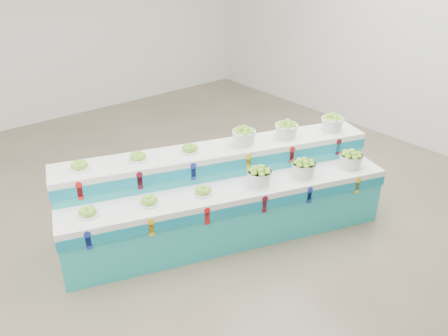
# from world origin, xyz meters

# --- Properties ---
(ground) EXTENTS (10.00, 10.00, 0.00)m
(ground) POSITION_xyz_m (0.00, 0.00, 0.00)
(ground) COLOR brown
(ground) RESTS_ON ground
(display_stand) EXTENTS (3.94, 2.17, 1.02)m
(display_stand) POSITION_xyz_m (0.82, -0.06, 0.51)
(display_stand) COLOR #27B1B5
(display_stand) RESTS_ON ground
(plate_lower_left) EXTENTS (0.27, 0.27, 0.10)m
(plate_lower_left) POSITION_xyz_m (-0.73, 0.22, 0.77)
(plate_lower_left) COLOR white
(plate_lower_left) RESTS_ON display_stand
(plate_lower_mid) EXTENTS (0.27, 0.27, 0.10)m
(plate_lower_mid) POSITION_xyz_m (-0.13, 0.02, 0.77)
(plate_lower_mid) COLOR white
(plate_lower_mid) RESTS_ON display_stand
(plate_lower_right) EXTENTS (0.27, 0.27, 0.10)m
(plate_lower_right) POSITION_xyz_m (0.44, -0.18, 0.77)
(plate_lower_right) COLOR white
(plate_lower_right) RESTS_ON display_stand
(basket_lower_left) EXTENTS (0.36, 0.36, 0.22)m
(basket_lower_left) POSITION_xyz_m (1.07, -0.39, 0.83)
(basket_lower_left) COLOR silver
(basket_lower_left) RESTS_ON display_stand
(basket_lower_mid) EXTENTS (0.36, 0.36, 0.22)m
(basket_lower_mid) POSITION_xyz_m (1.61, -0.58, 0.83)
(basket_lower_mid) COLOR silver
(basket_lower_mid) RESTS_ON display_stand
(basket_lower_right) EXTENTS (0.36, 0.36, 0.22)m
(basket_lower_right) POSITION_xyz_m (2.22, -0.79, 0.83)
(basket_lower_right) COLOR silver
(basket_lower_right) RESTS_ON display_stand
(plate_upper_left) EXTENTS (0.27, 0.27, 0.10)m
(plate_upper_left) POSITION_xyz_m (-0.57, 0.67, 1.07)
(plate_upper_left) COLOR white
(plate_upper_left) RESTS_ON display_stand
(plate_upper_mid) EXTENTS (0.27, 0.27, 0.10)m
(plate_upper_mid) POSITION_xyz_m (0.02, 0.46, 1.07)
(plate_upper_mid) COLOR white
(plate_upper_mid) RESTS_ON display_stand
(plate_upper_right) EXTENTS (0.27, 0.27, 0.10)m
(plate_upper_right) POSITION_xyz_m (0.59, 0.27, 1.07)
(plate_upper_right) COLOR white
(plate_upper_right) RESTS_ON display_stand
(basket_upper_left) EXTENTS (0.36, 0.36, 0.22)m
(basket_upper_left) POSITION_xyz_m (1.22, 0.05, 1.13)
(basket_upper_left) COLOR silver
(basket_upper_left) RESTS_ON display_stand
(basket_upper_mid) EXTENTS (0.36, 0.36, 0.22)m
(basket_upper_mid) POSITION_xyz_m (1.76, -0.13, 1.13)
(basket_upper_mid) COLOR silver
(basket_upper_mid) RESTS_ON display_stand
(basket_upper_right) EXTENTS (0.36, 0.36, 0.22)m
(basket_upper_right) POSITION_xyz_m (2.38, -0.34, 1.13)
(basket_upper_right) COLOR silver
(basket_upper_right) RESTS_ON display_stand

